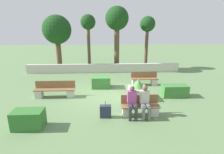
# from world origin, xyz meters

# --- Properties ---
(ground_plane) EXTENTS (60.00, 60.00, 0.00)m
(ground_plane) POSITION_xyz_m (0.00, 0.00, 0.00)
(ground_plane) COLOR #607F51
(perimeter_wall) EXTENTS (12.70, 0.30, 0.73)m
(perimeter_wall) POSITION_xyz_m (0.00, 5.12, 0.36)
(perimeter_wall) COLOR beige
(perimeter_wall) RESTS_ON ground_plane
(bench_front) EXTENTS (1.64, 0.49, 0.86)m
(bench_front) POSITION_xyz_m (1.53, -2.42, 0.32)
(bench_front) COLOR brown
(bench_front) RESTS_ON ground_plane
(bench_left_side) EXTENTS (2.15, 0.48, 0.86)m
(bench_left_side) POSITION_xyz_m (-2.69, -0.15, 0.34)
(bench_left_side) COLOR brown
(bench_left_side) RESTS_ON ground_plane
(bench_right_side) EXTENTS (1.73, 0.48, 0.86)m
(bench_right_side) POSITION_xyz_m (2.66, 1.67, 0.33)
(bench_right_side) COLOR brown
(bench_right_side) RESTS_ON ground_plane
(person_seated_man) EXTENTS (0.38, 0.63, 1.35)m
(person_seated_man) POSITION_xyz_m (1.15, -2.56, 0.75)
(person_seated_man) COLOR #333338
(person_seated_man) RESTS_ON ground_plane
(person_seated_woman) EXTENTS (0.38, 0.63, 1.36)m
(person_seated_woman) POSITION_xyz_m (1.69, -2.56, 0.76)
(person_seated_woman) COLOR slate
(person_seated_woman) RESTS_ON ground_plane
(hedge_block_near_left) EXTENTS (1.14, 0.84, 0.70)m
(hedge_block_near_left) POSITION_xyz_m (-0.19, 1.30, 0.35)
(hedge_block_near_left) COLOR #3D7A38
(hedge_block_near_left) RESTS_ON ground_plane
(hedge_block_near_right) EXTENTS (1.37, 0.66, 0.64)m
(hedge_block_near_right) POSITION_xyz_m (3.87, -0.39, 0.32)
(hedge_block_near_right) COLOR #3D7A38
(hedge_block_near_right) RESTS_ON ground_plane
(hedge_block_mid_left) EXTENTS (1.13, 0.66, 0.70)m
(hedge_block_mid_left) POSITION_xyz_m (-2.87, -3.21, 0.35)
(hedge_block_mid_left) COLOR #33702D
(hedge_block_mid_left) RESTS_ON ground_plane
(planter_corner_left) EXTENTS (0.93, 0.93, 1.08)m
(planter_corner_left) POSITION_xyz_m (1.77, -0.63, 0.47)
(planter_corner_left) COLOR beige
(planter_corner_left) RESTS_ON ground_plane
(suitcase) EXTENTS (0.47, 0.24, 0.73)m
(suitcase) POSITION_xyz_m (0.03, -2.55, 0.27)
(suitcase) COLOR #282D42
(suitcase) RESTS_ON ground_plane
(tree_leftmost) EXTENTS (2.45, 2.45, 4.72)m
(tree_leftmost) POSITION_xyz_m (-3.97, 6.46, 3.42)
(tree_leftmost) COLOR brown
(tree_leftmost) RESTS_ON ground_plane
(tree_center_left) EXTENTS (1.27, 1.27, 4.75)m
(tree_center_left) POSITION_xyz_m (-1.29, 6.31, 3.85)
(tree_center_left) COLOR brown
(tree_center_left) RESTS_ON ground_plane
(tree_center_right) EXTENTS (1.95, 1.95, 5.38)m
(tree_center_right) POSITION_xyz_m (1.14, 5.98, 4.19)
(tree_center_right) COLOR brown
(tree_center_right) RESTS_ON ground_plane
(tree_rightmost) EXTENTS (1.35, 1.35, 4.64)m
(tree_rightmost) POSITION_xyz_m (3.91, 6.67, 3.72)
(tree_rightmost) COLOR brown
(tree_rightmost) RESTS_ON ground_plane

